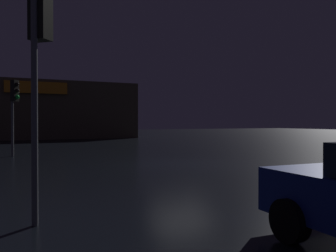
% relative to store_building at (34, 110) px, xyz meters
% --- Properties ---
extents(ground_plane, '(120.00, 120.00, 0.00)m').
position_rel_store_building_xyz_m(ground_plane, '(3.85, -25.44, -2.89)').
color(ground_plane, black).
extents(store_building, '(20.24, 6.46, 5.77)m').
position_rel_store_building_xyz_m(store_building, '(0.00, 0.00, 0.00)').
color(store_building, brown).
rests_on(store_building, ground).
extents(traffic_signal_opposite, '(0.42, 0.42, 4.11)m').
position_rel_store_building_xyz_m(traffic_signal_opposite, '(-2.09, -31.75, 0.26)').
color(traffic_signal_opposite, '#595B60').
rests_on(traffic_signal_opposite, ground).
extents(traffic_signal_cross_left, '(0.42, 0.42, 3.77)m').
position_rel_store_building_xyz_m(traffic_signal_cross_left, '(-2.23, -19.17, -0.11)').
color(traffic_signal_cross_left, '#595B60').
rests_on(traffic_signal_cross_left, ground).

